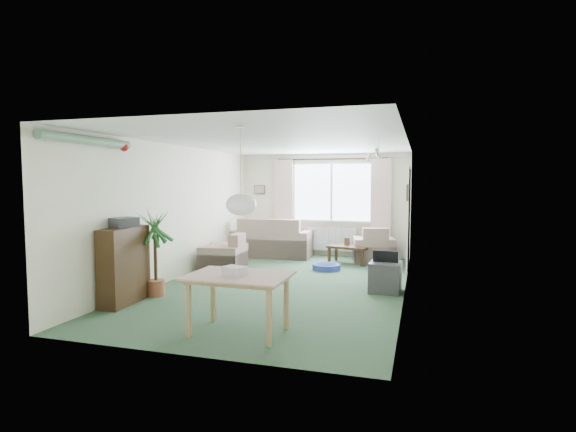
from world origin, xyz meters
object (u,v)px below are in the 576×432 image
(bookshelf, at_px, (124,265))
(houseplant, at_px, (155,253))
(pet_bed, at_px, (326,267))
(armchair_left, at_px, (223,252))
(dining_table, at_px, (239,305))
(tv_cube, at_px, (385,277))
(armchair_corner, at_px, (374,244))
(coffee_table, at_px, (349,255))
(sofa, at_px, (273,237))

(bookshelf, relative_size, houseplant, 0.84)
(houseplant, xyz_separation_m, pet_bed, (2.09, 2.76, -0.60))
(armchair_left, relative_size, pet_bed, 1.47)
(houseplant, bearing_deg, dining_table, -32.77)
(bookshelf, bearing_deg, armchair_left, 78.92)
(armchair_left, bearing_deg, tv_cube, 70.57)
(bookshelf, bearing_deg, armchair_corner, 51.39)
(houseplant, relative_size, tv_cube, 2.52)
(armchair_left, distance_m, tv_cube, 3.31)
(houseplant, bearing_deg, pet_bed, 52.88)
(coffee_table, height_order, bookshelf, bookshelf)
(bookshelf, bearing_deg, dining_table, -22.70)
(coffee_table, distance_m, houseplant, 4.33)
(armchair_left, height_order, tv_cube, armchair_left)
(armchair_corner, xyz_separation_m, coffee_table, (-0.49, -0.36, -0.19))
(coffee_table, distance_m, pet_bed, 0.87)
(armchair_left, relative_size, bookshelf, 0.74)
(armchair_corner, bearing_deg, armchair_left, 21.26)
(sofa, bearing_deg, houseplant, 78.80)
(coffee_table, height_order, pet_bed, coffee_table)
(armchair_corner, xyz_separation_m, houseplant, (-2.90, -3.92, 0.27))
(tv_cube, bearing_deg, pet_bed, 132.86)
(dining_table, bearing_deg, bookshelf, 160.97)
(sofa, xyz_separation_m, tv_cube, (2.80, -2.74, -0.21))
(bookshelf, bearing_deg, sofa, 76.94)
(sofa, xyz_separation_m, pet_bed, (1.54, -1.25, -0.39))
(sofa, relative_size, houseplant, 1.37)
(houseplant, xyz_separation_m, dining_table, (1.88, -1.21, -0.32))
(houseplant, relative_size, pet_bed, 2.36)
(armchair_corner, height_order, coffee_table, armchair_corner)
(armchair_corner, relative_size, tv_cube, 1.65)
(houseplant, xyz_separation_m, tv_cube, (3.35, 1.27, -0.42))
(bookshelf, distance_m, tv_cube, 3.97)
(coffee_table, xyz_separation_m, houseplant, (-2.41, -3.56, 0.47))
(armchair_left, bearing_deg, sofa, 163.36)
(armchair_corner, xyz_separation_m, bookshelf, (-3.09, -4.42, 0.16))
(dining_table, relative_size, pet_bed, 1.90)
(armchair_left, xyz_separation_m, bookshelf, (-0.34, -2.62, 0.18))
(coffee_table, bearing_deg, sofa, 166.56)
(armchair_corner, relative_size, coffee_table, 1.01)
(sofa, height_order, armchair_left, sofa)
(armchair_left, height_order, houseplant, houseplant)
(sofa, height_order, tv_cube, sofa)
(coffee_table, relative_size, houseplant, 0.65)
(bookshelf, bearing_deg, coffee_table, 53.67)
(armchair_left, bearing_deg, pet_bed, 103.72)
(sofa, relative_size, armchair_corner, 2.09)
(bookshelf, distance_m, pet_bed, 4.01)
(armchair_left, xyz_separation_m, tv_cube, (3.20, -0.85, -0.13))
(tv_cube, bearing_deg, armchair_corner, 102.31)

